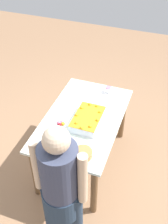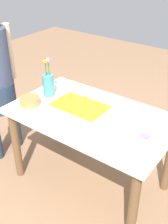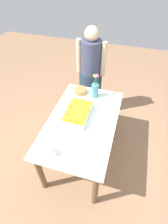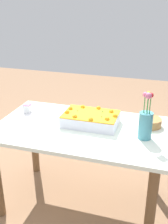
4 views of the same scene
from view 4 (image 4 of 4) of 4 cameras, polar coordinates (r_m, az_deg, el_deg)
ground_plane at (r=2.59m, az=-0.54°, el=-17.84°), size 8.00×8.00×0.00m
dining_table at (r=2.24m, az=-0.60°, el=-5.99°), size 1.33×0.80×0.73m
sheet_cake at (r=2.21m, az=1.35°, el=-1.38°), size 0.43×0.28×0.12m
serving_plate_with_slice at (r=2.47m, az=-11.37°, el=0.21°), size 0.22×0.22×0.08m
cake_knife at (r=2.18m, az=-9.49°, el=-3.41°), size 0.21×0.09×0.00m
flower_vase at (r=2.01m, az=12.42°, el=-2.08°), size 0.10×0.10×0.35m
fruit_bowl at (r=2.25m, az=13.28°, el=-2.03°), size 0.18×0.18×0.06m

